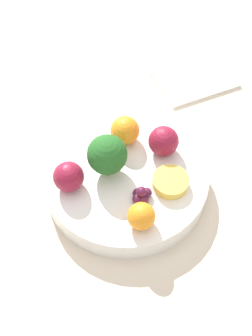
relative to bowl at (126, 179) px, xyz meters
The scene contains 11 objects.
ground_plane 0.04m from the bowl, ahead, with size 6.00×6.00×0.00m, color gray.
table_surface 0.03m from the bowl, ahead, with size 1.20×1.20×0.02m.
bowl is the anchor object (origin of this frame).
broccoli 0.07m from the bowl, 138.08° to the left, with size 0.06×0.06×0.07m.
apple_red 0.10m from the bowl, 161.17° to the left, with size 0.05×0.05×0.05m.
apple_green 0.09m from the bowl, ahead, with size 0.05×0.05×0.05m.
orange_front 0.10m from the bowl, 111.84° to the right, with size 0.04×0.04×0.04m.
orange_back 0.08m from the bowl, 56.22° to the left, with size 0.05×0.05×0.05m.
grape_cluster 0.06m from the bowl, 101.50° to the right, with size 0.03×0.03×0.03m.
small_cup 0.08m from the bowl, 55.26° to the right, with size 0.06×0.06×0.02m.
napkin 0.28m from the bowl, 25.83° to the left, with size 0.17×0.13×0.01m.
Camera 1 is at (-0.24, -0.34, 0.67)m, focal length 50.00 mm.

